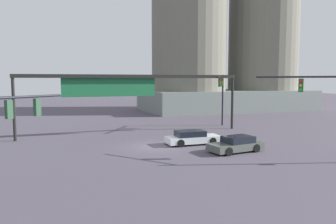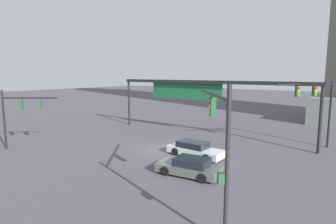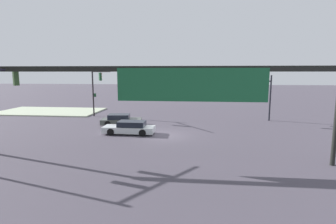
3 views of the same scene
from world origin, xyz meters
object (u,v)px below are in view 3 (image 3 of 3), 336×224
at_px(traffic_signal_opposite_side, 263,90).
at_px(traffic_signal_cross_street, 96,84).
at_px(sedan_car_waiting_far, 121,120).
at_px(sedan_car_approaching, 130,128).

relative_size(traffic_signal_opposite_side, traffic_signal_cross_street, 0.84).
xyz_separation_m(traffic_signal_cross_street, sedan_car_waiting_far, (-4.30, 4.43, -3.65)).
bearing_deg(sedan_car_waiting_far, traffic_signal_opposite_side, 5.34).
xyz_separation_m(traffic_signal_opposite_side, traffic_signal_cross_street, (19.94, -0.75, 0.59)).
bearing_deg(traffic_signal_opposite_side, traffic_signal_cross_street, -39.95).
distance_m(traffic_signal_opposite_side, sedan_car_waiting_far, 16.36).
relative_size(traffic_signal_cross_street, sedan_car_approaching, 1.33).
relative_size(traffic_signal_cross_street, sedan_car_waiting_far, 1.42).
bearing_deg(sedan_car_waiting_far, sedan_car_approaching, -71.25).
distance_m(sedan_car_approaching, sedan_car_waiting_far, 4.37).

